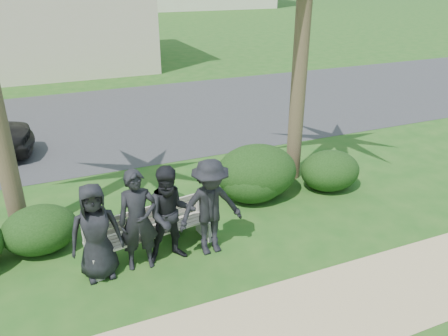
{
  "coord_description": "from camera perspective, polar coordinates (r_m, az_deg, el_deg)",
  "views": [
    {
      "loc": [
        -2.16,
        -5.56,
        4.29
      ],
      "look_at": [
        0.62,
        1.0,
        1.08
      ],
      "focal_mm": 35.0,
      "sensor_mm": 36.0,
      "label": 1
    }
  ],
  "objects": [
    {
      "name": "hedge_b",
      "position": [
        7.93,
        -22.95,
        -7.26
      ],
      "size": [
        1.22,
        1.01,
        0.8
      ],
      "primitive_type": "ellipsoid",
      "color": "black",
      "rests_on": "ground"
    },
    {
      "name": "ground",
      "position": [
        7.35,
        -1.41,
        -11.45
      ],
      "size": [
        160.0,
        160.0,
        0.0
      ],
      "primitive_type": "plane",
      "color": "#1C4E16",
      "rests_on": "ground"
    },
    {
      "name": "man_c",
      "position": [
        6.92,
        -6.94,
        -6.09
      ],
      "size": [
        0.84,
        0.68,
        1.63
      ],
      "primitive_type": "imported",
      "rotation": [
        0.0,
        0.0,
        -0.08
      ],
      "color": "black",
      "rests_on": "ground"
    },
    {
      "name": "man_b",
      "position": [
        6.82,
        -11.14,
        -6.74
      ],
      "size": [
        0.64,
        0.45,
        1.66
      ],
      "primitive_type": "imported",
      "rotation": [
        0.0,
        0.0,
        -0.1
      ],
      "color": "black",
      "rests_on": "ground"
    },
    {
      "name": "hedge_d",
      "position": [
        9.01,
        4.26,
        -0.29
      ],
      "size": [
        1.71,
        1.41,
        1.12
      ],
      "primitive_type": "ellipsoid",
      "color": "black",
      "rests_on": "ground"
    },
    {
      "name": "hedge_e",
      "position": [
        8.88,
        3.94,
        -1.47
      ],
      "size": [
        1.36,
        1.12,
        0.88
      ],
      "primitive_type": "ellipsoid",
      "color": "black",
      "rests_on": "ground"
    },
    {
      "name": "man_a",
      "position": [
        6.79,
        -16.4,
        -8.05
      ],
      "size": [
        0.76,
        0.5,
        1.55
      ],
      "primitive_type": "imported",
      "rotation": [
        0.0,
        0.0,
        -0.0
      ],
      "color": "black",
      "rests_on": "ground"
    },
    {
      "name": "hedge_f",
      "position": [
        9.61,
        13.68,
        -0.18
      ],
      "size": [
        1.31,
        1.08,
        0.85
      ],
      "primitive_type": "ellipsoid",
      "color": "black",
      "rests_on": "ground"
    },
    {
      "name": "man_d",
      "position": [
        7.04,
        -1.77,
        -5.19
      ],
      "size": [
        1.08,
        0.63,
        1.66
      ],
      "primitive_type": "imported",
      "rotation": [
        0.0,
        0.0,
        0.01
      ],
      "color": "black",
      "rests_on": "ground"
    },
    {
      "name": "footpath",
      "position": [
        6.11,
        5.27,
        -20.53
      ],
      "size": [
        30.0,
        1.6,
        0.01
      ],
      "primitive_type": "cube",
      "color": "tan",
      "rests_on": "ground"
    },
    {
      "name": "hedge_c",
      "position": [
        8.09,
        -7.74,
        -5.29
      ],
      "size": [
        1.02,
        0.84,
        0.66
      ],
      "primitive_type": "ellipsoid",
      "color": "black",
      "rests_on": "ground"
    },
    {
      "name": "asphalt_street",
      "position": [
        14.39,
        -13.32,
        6.27
      ],
      "size": [
        160.0,
        8.0,
        0.01
      ],
      "primitive_type": "cube",
      "color": "#2D2D30",
      "rests_on": "ground"
    },
    {
      "name": "park_bench",
      "position": [
        7.37,
        -9.32,
        -8.56
      ],
      "size": [
        2.2,
        0.81,
        0.74
      ],
      "rotation": [
        0.0,
        0.0,
        0.16
      ],
      "color": "gray",
      "rests_on": "ground"
    }
  ]
}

